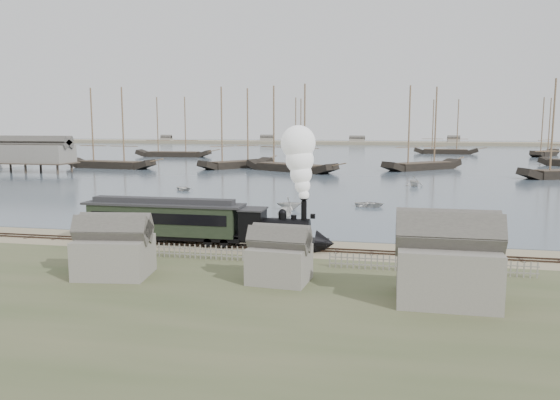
# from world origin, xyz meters

# --- Properties ---
(ground) EXTENTS (600.00, 600.00, 0.00)m
(ground) POSITION_xyz_m (0.00, 0.00, 0.00)
(ground) COLOR tan
(ground) RESTS_ON ground
(harbor_water) EXTENTS (600.00, 336.00, 0.06)m
(harbor_water) POSITION_xyz_m (0.00, 170.00, 0.03)
(harbor_water) COLOR #41505D
(harbor_water) RESTS_ON ground
(rail_track) EXTENTS (120.00, 1.80, 0.16)m
(rail_track) POSITION_xyz_m (0.00, -2.00, 0.04)
(rail_track) COLOR #34241C
(rail_track) RESTS_ON ground
(picket_fence_west) EXTENTS (19.00, 0.10, 1.20)m
(picket_fence_west) POSITION_xyz_m (-6.50, -7.00, 0.00)
(picket_fence_west) COLOR gray
(picket_fence_west) RESTS_ON ground
(picket_fence_east) EXTENTS (15.00, 0.10, 1.20)m
(picket_fence_east) POSITION_xyz_m (12.50, -7.50, 0.00)
(picket_fence_east) COLOR gray
(picket_fence_east) RESTS_ON ground
(shed_left) EXTENTS (5.00, 4.00, 4.10)m
(shed_left) POSITION_xyz_m (-10.00, -13.00, 0.00)
(shed_left) COLOR gray
(shed_left) RESTS_ON ground
(shed_mid) EXTENTS (4.00, 3.50, 3.60)m
(shed_mid) POSITION_xyz_m (2.00, -12.00, 0.00)
(shed_mid) COLOR gray
(shed_mid) RESTS_ON ground
(shed_right) EXTENTS (6.00, 5.00, 5.10)m
(shed_right) POSITION_xyz_m (13.00, -14.00, 0.00)
(shed_right) COLOR gray
(shed_right) RESTS_ON ground
(far_spit) EXTENTS (500.00, 20.00, 1.80)m
(far_spit) POSITION_xyz_m (0.00, 250.00, 0.00)
(far_spit) COLOR tan
(far_spit) RESTS_ON ground
(locomotive) EXTENTS (8.39, 3.13, 10.46)m
(locomotive) POSITION_xyz_m (1.25, -2.00, 4.81)
(locomotive) COLOR black
(locomotive) RESTS_ON ground
(passenger_coach) EXTENTS (15.09, 2.91, 3.66)m
(passenger_coach) POSITION_xyz_m (-11.00, -2.00, 2.30)
(passenger_coach) COLOR black
(passenger_coach) RESTS_ON ground
(beached_dinghy) EXTENTS (3.50, 4.55, 0.87)m
(beached_dinghy) POSITION_xyz_m (-9.49, -0.29, 0.44)
(beached_dinghy) COLOR silver
(beached_dinghy) RESTS_ON ground
(rowboat_0) EXTENTS (4.93, 5.21, 0.88)m
(rowboat_0) POSITION_xyz_m (-15.01, 19.42, 0.50)
(rowboat_0) COLOR silver
(rowboat_0) RESTS_ON harbor_water
(rowboat_1) EXTENTS (3.41, 3.72, 1.65)m
(rowboat_1) POSITION_xyz_m (-3.36, 19.78, 0.88)
(rowboat_1) COLOR silver
(rowboat_1) RESTS_ON harbor_water
(rowboat_2) EXTENTS (3.89, 1.61, 1.48)m
(rowboat_2) POSITION_xyz_m (-2.26, 11.02, 0.80)
(rowboat_2) COLOR silver
(rowboat_2) RESTS_ON harbor_water
(rowboat_3) EXTENTS (2.72, 3.80, 0.79)m
(rowboat_3) POSITION_xyz_m (6.60, 24.21, 0.45)
(rowboat_3) COLOR silver
(rowboat_3) RESTS_ON harbor_water
(rowboat_4) EXTENTS (4.23, 4.17, 1.69)m
(rowboat_4) POSITION_xyz_m (14.54, 12.78, 0.90)
(rowboat_4) COLOR silver
(rowboat_4) RESTS_ON harbor_water
(rowboat_6) EXTENTS (4.20, 4.32, 0.73)m
(rowboat_6) POSITION_xyz_m (-24.54, 36.32, 0.43)
(rowboat_6) COLOR silver
(rowboat_6) RESTS_ON harbor_water
(rowboat_7) EXTENTS (4.32, 4.07, 1.81)m
(rowboat_7) POSITION_xyz_m (13.29, 50.27, 0.96)
(rowboat_7) COLOR silver
(rowboat_7) RESTS_ON harbor_water
(schooner_0) EXTENTS (24.06, 8.45, 20.00)m
(schooner_0) POSITION_xyz_m (-59.57, 76.18, 10.06)
(schooner_0) COLOR black
(schooner_0) RESTS_ON harbor_water
(schooner_1) EXTENTS (16.29, 20.03, 20.00)m
(schooner_1) POSITION_xyz_m (-28.95, 83.37, 10.06)
(schooner_1) COLOR black
(schooner_1) RESTS_ON harbor_water
(schooner_2) EXTENTS (24.15, 17.41, 20.00)m
(schooner_2) POSITION_xyz_m (-13.89, 76.23, 10.06)
(schooner_2) COLOR black
(schooner_2) RESTS_ON harbor_water
(schooner_3) EXTENTS (20.15, 19.35, 20.00)m
(schooner_3) POSITION_xyz_m (16.46, 87.32, 10.06)
(schooner_3) COLOR black
(schooner_3) RESTS_ON harbor_water
(schooner_6) EXTENTS (25.44, 6.61, 20.00)m
(schooner_6) POSITION_xyz_m (-62.85, 123.96, 10.06)
(schooner_6) COLOR black
(schooner_6) RESTS_ON harbor_water
(schooner_7) EXTENTS (5.93, 21.67, 20.00)m
(schooner_7) POSITION_xyz_m (-23.14, 140.57, 10.06)
(schooner_7) COLOR black
(schooner_7) RESTS_ON harbor_water
(schooner_8) EXTENTS (22.87, 6.60, 20.00)m
(schooner_8) POSITION_xyz_m (28.21, 161.05, 10.06)
(schooner_8) COLOR black
(schooner_8) RESTS_ON harbor_water
(schooner_9) EXTENTS (13.98, 19.33, 20.00)m
(schooner_9) POSITION_xyz_m (60.25, 153.63, 10.06)
(schooner_9) COLOR black
(schooner_9) RESTS_ON harbor_water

